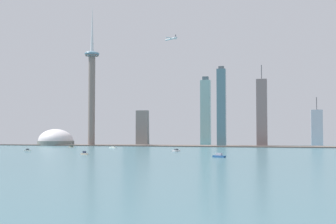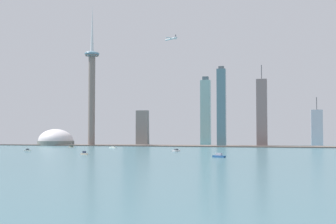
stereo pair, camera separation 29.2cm
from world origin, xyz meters
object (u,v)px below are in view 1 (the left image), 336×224
(observation_tower, at_px, (92,83))
(skyscraper_3, at_px, (71,130))
(boat_4, at_px, (27,150))
(boat_7, at_px, (176,150))
(skyscraper_0, at_px, (221,107))
(boat_0, at_px, (84,153))
(boat_5, at_px, (113,147))
(skyscraper_2, at_px, (317,128))
(skyscraper_4, at_px, (130,108))
(boat_6, at_px, (219,156))
(airplane, at_px, (171,39))
(boat_3, at_px, (71,147))
(skyscraper_6, at_px, (143,128))
(stadium_dome, at_px, (56,141))
(skyscraper_1, at_px, (262,113))
(skyscraper_5, at_px, (206,112))

(observation_tower, bearing_deg, skyscraper_3, 134.58)
(boat_4, relative_size, boat_7, 0.57)
(skyscraper_0, height_order, boat_7, skyscraper_0)
(boat_0, xyz_separation_m, boat_5, (-57.05, 239.07, -0.63))
(boat_5, bearing_deg, skyscraper_2, -120.04)
(skyscraper_4, bearing_deg, boat_4, -95.27)
(boat_5, relative_size, boat_6, 1.08)
(boat_0, relative_size, airplane, 0.38)
(observation_tower, height_order, boat_6, observation_tower)
(skyscraper_2, relative_size, boat_7, 5.61)
(boat_4, bearing_deg, boat_3, -87.91)
(skyscraper_2, distance_m, skyscraper_6, 375.71)
(boat_0, xyz_separation_m, boat_7, (88.13, 132.68, -0.35))
(skyscraper_4, distance_m, airplane, 189.34)
(stadium_dome, bearing_deg, boat_0, -56.77)
(boat_6, bearing_deg, boat_5, -21.58)
(stadium_dome, height_order, boat_4, stadium_dome)
(skyscraper_1, bearing_deg, skyscraper_6, 173.78)
(skyscraper_2, distance_m, boat_0, 571.82)
(stadium_dome, distance_m, boat_3, 156.67)
(skyscraper_4, height_order, boat_7, skyscraper_4)
(skyscraper_3, relative_size, skyscraper_4, 0.40)
(skyscraper_0, xyz_separation_m, skyscraper_5, (-45.34, 73.27, -6.16))
(skyscraper_3, height_order, boat_5, skyscraper_3)
(airplane, bearing_deg, stadium_dome, 33.70)
(skyscraper_2, relative_size, skyscraper_5, 0.69)
(skyscraper_4, distance_m, boat_0, 460.71)
(observation_tower, xyz_separation_m, skyscraper_1, (358.04, 30.07, -66.38))
(skyscraper_5, distance_m, boat_6, 472.98)
(boat_4, relative_size, boat_5, 0.62)
(boat_5, bearing_deg, skyscraper_3, -21.45)
(boat_5, bearing_deg, boat_0, 130.46)
(skyscraper_2, bearing_deg, skyscraper_1, -142.27)
(skyscraper_0, height_order, boat_3, skyscraper_0)
(skyscraper_2, relative_size, boat_5, 6.01)
(skyscraper_6, xyz_separation_m, boat_4, (-70.94, -344.52, -37.12))
(boat_3, height_order, boat_6, boat_3)
(boat_6, relative_size, boat_7, 0.87)
(skyscraper_1, distance_m, boat_5, 308.25)
(skyscraper_4, height_order, boat_0, skyscraper_4)
(boat_4, bearing_deg, skyscraper_1, -140.63)
(skyscraper_6, height_order, boat_6, skyscraper_6)
(skyscraper_3, distance_m, skyscraper_6, 199.69)
(skyscraper_2, distance_m, skyscraper_3, 566.93)
(observation_tower, distance_m, skyscraper_0, 285.21)
(boat_3, xyz_separation_m, airplane, (164.58, 127.62, 225.92))
(observation_tower, relative_size, boat_5, 17.58)
(skyscraper_1, height_order, boat_3, skyscraper_1)
(skyscraper_0, relative_size, skyscraper_5, 1.07)
(boat_6, bearing_deg, skyscraper_0, -56.43)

